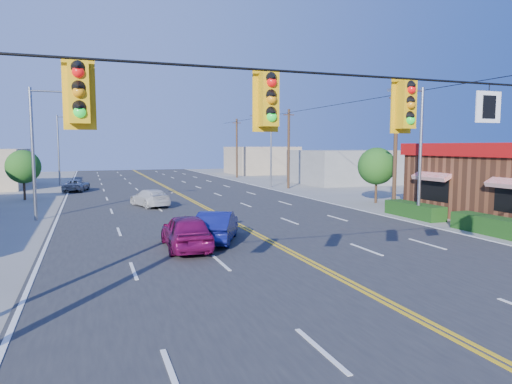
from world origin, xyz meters
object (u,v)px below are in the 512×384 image
object	(u,v)px
car_magenta	(186,233)
car_white	(150,199)
car_blue	(217,227)
signal_span	(444,130)
car_silver	(76,186)

from	to	relation	value
car_magenta	car_white	xyz separation A→B (m)	(0.34, 14.82, -0.13)
car_white	car_blue	bearing A→B (deg)	80.43
signal_span	car_blue	distance (m)	12.79
signal_span	car_magenta	size ratio (longest dim) A/B	5.39
car_white	car_silver	bearing A→B (deg)	-84.34
car_silver	signal_span	bearing A→B (deg)	114.48
car_blue	car_silver	distance (m)	28.86
car_magenta	car_blue	bearing A→B (deg)	-145.99
signal_span	car_magenta	xyz separation A→B (m)	(-3.88, 10.87, -4.12)
signal_span	car_blue	size ratio (longest dim) A/B	5.52
car_blue	car_silver	xyz separation A→B (m)	(-6.73, 28.07, -0.14)
car_blue	signal_span	bearing A→B (deg)	124.39
car_blue	car_white	distance (m)	13.85
car_magenta	car_silver	bearing A→B (deg)	-77.87
signal_span	car_white	xyz separation A→B (m)	(-3.54, 25.68, -4.24)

